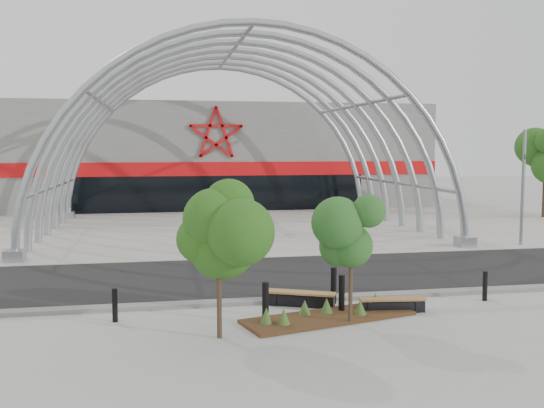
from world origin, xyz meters
The scene contains 17 objects.
ground centered at (0.00, 0.00, 0.00)m, with size 140.00×140.00×0.00m, color #9F9F9A.
road centered at (0.00, 3.50, 0.01)m, with size 140.00×7.00×0.02m, color black.
forecourt centered at (0.00, 15.50, 0.02)m, with size 60.00×17.00×0.04m, color #AAA69A.
kerb centered at (0.00, -0.25, 0.06)m, with size 60.00×0.50×0.12m, color slate.
arena_building centered at (0.00, 33.45, 3.99)m, with size 34.00×15.24×8.00m.
vault_canopy centered at (0.00, 15.50, 0.02)m, with size 20.80×15.80×20.36m.
planting_bed centered at (0.35, -2.28, 0.12)m, with size 5.06×2.71×0.51m.
signal_pole centered at (12.90, 8.01, 2.89)m, with size 0.41×0.76×5.53m.
street_tree_0 centered at (-2.71, -3.39, 2.86)m, with size 1.74×1.74×3.98m.
street_tree_1 centered at (0.84, -2.87, 2.37)m, with size 1.40×1.40×3.30m.
bench_0 centered at (-0.04, -0.82, 0.21)m, with size 2.07×1.28×0.43m.
bench_1 centered at (2.41, -1.90, 0.19)m, with size 1.92×0.62×0.40m.
bollard_0 centered at (-5.35, -1.48, 0.46)m, with size 0.15×0.15×0.92m, color black.
bollard_1 centered at (-1.38, -2.41, 0.57)m, with size 0.18×0.18×1.13m, color black.
bollard_2 centered at (1.01, -0.71, 0.55)m, with size 0.18×0.18×1.11m, color black.
bollard_3 centered at (0.93, -1.80, 0.55)m, with size 0.18×0.18×1.11m, color black.
bollard_4 centered at (5.69, -1.25, 0.46)m, with size 0.15×0.15×0.92m, color black.
Camera 1 is at (-4.13, -18.01, 4.74)m, focal length 40.00 mm.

